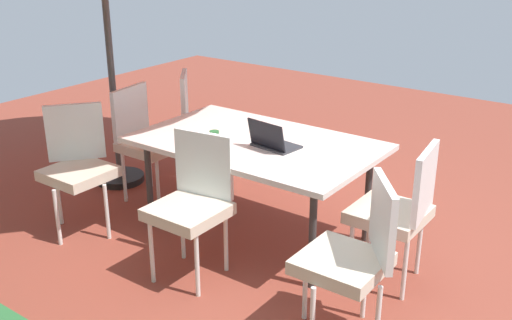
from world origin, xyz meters
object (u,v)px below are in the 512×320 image
chair_north (193,199)px  cup (214,137)px  chair_northwest (354,253)px  chair_northeast (78,163)px  chair_southeast (201,117)px  dining_table (256,147)px  chair_west (399,208)px  chair_east (146,137)px  laptop (273,142)px

chair_north → cup: 0.59m
chair_northwest → chair_northeast: 2.36m
chair_southeast → cup: chair_southeast is taller
dining_table → chair_west: bearing=179.1°
chair_west → cup: 1.41m
chair_east → cup: (-0.96, 0.22, 0.26)m
chair_northeast → chair_west: 2.43m
dining_table → chair_east: 1.19m
chair_northwest → chair_west: size_ratio=1.00×
chair_west → laptop: 1.00m
chair_west → chair_southeast: bearing=-115.4°
dining_table → chair_north: chair_north is taller
laptop → chair_northwest: bearing=153.9°
chair_northwest → chair_southeast: 2.78m
chair_southeast → laptop: same height
chair_west → cup: bearing=-89.3°
laptop → cup: laptop is taller
dining_table → cup: 0.32m
chair_southeast → cup: bearing=-173.7°
chair_southeast → chair_east: same height
chair_southeast → chair_west: same height
chair_southeast → cup: (-0.97, 0.95, 0.26)m
dining_table → chair_east: (1.18, -0.00, -0.16)m
chair_north → laptop: bearing=65.5°
chair_southeast → laptop: (-1.37, 0.79, 0.26)m
laptop → dining_table: bearing=-9.8°
chair_north → cup: size_ratio=10.47×
chair_east → cup: 1.02m
chair_east → laptop: 1.39m
laptop → cup: (0.41, 0.16, -0.00)m
chair_southeast → laptop: bearing=-159.0°
chair_southeast → laptop: 1.60m
chair_southeast → chair_west: bearing=-146.9°
chair_north → chair_southeast: 1.86m
chair_northwest → laptop: size_ratio=2.82×
chair_west → cup: size_ratio=10.47×
chair_north → cup: bearing=105.4°
chair_east → cup: chair_east is taller
dining_table → chair_east: bearing=-0.0°
chair_east → dining_table: bearing=-98.0°
chair_north → chair_southeast: (1.18, -1.44, 0.00)m
chair_northeast → laptop: size_ratio=2.82×
chair_north → chair_west: (-1.16, -0.69, 0.00)m
chair_north → chair_east: size_ratio=1.00×
laptop → cup: 0.44m
chair_west → chair_east: same height
dining_table → chair_west: (-1.16, 0.02, -0.16)m
chair_west → chair_east: (2.34, -0.02, 0.00)m
chair_northwest → chair_west: 0.70m
chair_southeast → chair_east: 0.73m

